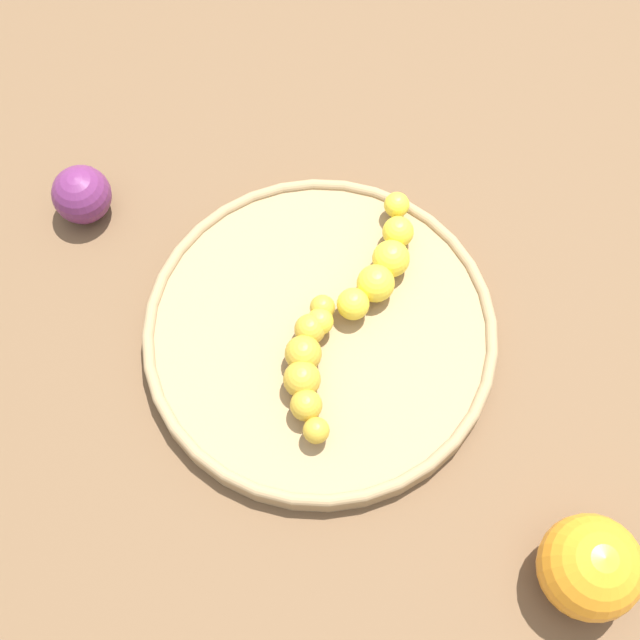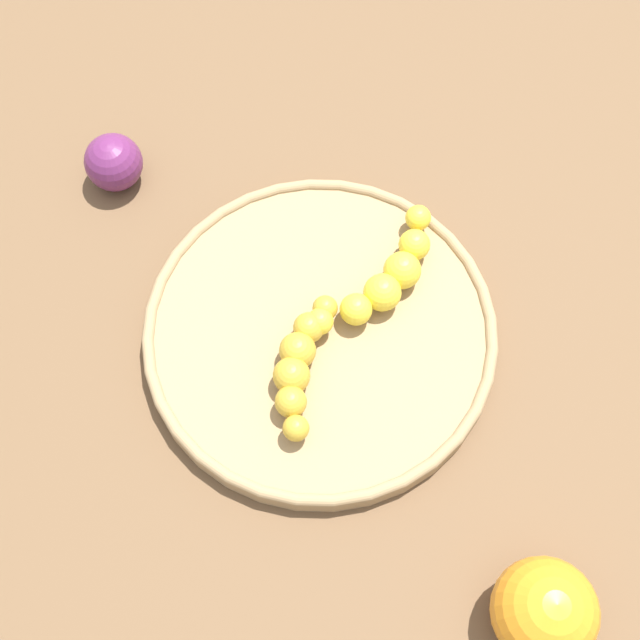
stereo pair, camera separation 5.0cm
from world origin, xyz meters
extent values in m
plane|color=brown|center=(0.00, 0.00, 0.00)|extent=(2.40, 2.40, 0.00)
cylinder|color=#A08259|center=(0.00, 0.00, 0.01)|extent=(0.29, 0.29, 0.02)
torus|color=#A08259|center=(0.00, 0.00, 0.02)|extent=(0.29, 0.29, 0.01)
sphere|color=yellow|center=(0.00, 0.00, 0.04)|extent=(0.02, 0.02, 0.02)
sphere|color=yellow|center=(-0.02, 0.02, 0.04)|extent=(0.03, 0.03, 0.03)
sphere|color=yellow|center=(-0.04, 0.04, 0.04)|extent=(0.03, 0.03, 0.03)
sphere|color=yellow|center=(-0.07, 0.05, 0.04)|extent=(0.03, 0.03, 0.03)
sphere|color=yellow|center=(-0.09, 0.05, 0.04)|extent=(0.03, 0.03, 0.03)
sphere|color=yellow|center=(-0.12, 0.05, 0.04)|extent=(0.02, 0.02, 0.02)
sphere|color=gold|center=(-0.01, 0.00, 0.03)|extent=(0.02, 0.02, 0.02)
sphere|color=gold|center=(0.01, -0.01, 0.03)|extent=(0.03, 0.03, 0.03)
sphere|color=gold|center=(0.03, -0.01, 0.03)|extent=(0.03, 0.03, 0.03)
sphere|color=gold|center=(0.05, -0.01, 0.03)|extent=(0.03, 0.03, 0.03)
sphere|color=gold|center=(0.07, 0.00, 0.03)|extent=(0.03, 0.03, 0.03)
sphere|color=gold|center=(0.09, 0.01, 0.03)|extent=(0.02, 0.02, 0.02)
sphere|color=#662659|center=(-0.09, -0.23, 0.03)|extent=(0.05, 0.05, 0.05)
sphere|color=orange|center=(0.16, 0.22, 0.04)|extent=(0.08, 0.08, 0.08)
camera|label=1|loc=(0.29, 0.04, 0.68)|focal=49.33mm
camera|label=2|loc=(0.28, 0.09, 0.68)|focal=49.33mm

